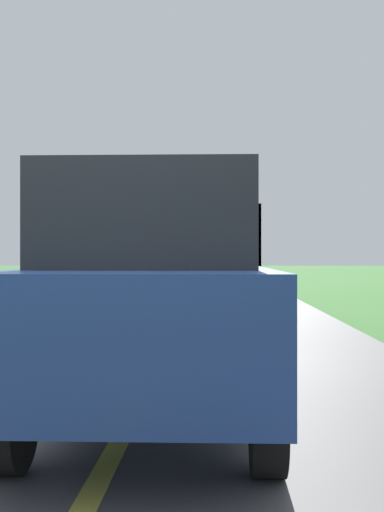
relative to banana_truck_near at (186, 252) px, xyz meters
name	(u,v)px	position (x,y,z in m)	size (l,w,h in m)	color
centre_line	(82,512)	(-0.11, -9.01, -1.38)	(0.14, 108.00, 0.01)	#E0D64C
banana_truck_near	(186,252)	(0.00, 0.00, 0.00)	(2.38, 5.82, 2.80)	#2D2D30
following_car	(156,296)	(0.10, -7.21, -0.40)	(1.74, 4.10, 1.92)	navy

